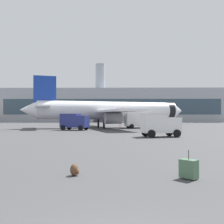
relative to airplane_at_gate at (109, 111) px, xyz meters
name	(u,v)px	position (x,y,z in m)	size (l,w,h in m)	color
airplane_at_gate	(109,111)	(0.00, 0.00, 0.00)	(35.02, 31.97, 10.50)	white
service_truck	(74,121)	(-5.89, -9.38, -2.05)	(5.24, 3.70, 2.90)	navy
fuel_truck	(140,120)	(6.28, -2.55, -1.88)	(6.37, 3.72, 3.20)	white
cargo_van	(160,125)	(6.65, -24.10, -2.21)	(4.73, 3.12, 2.60)	white
safety_cone_near	(179,127)	(13.55, -5.51, -3.33)	(0.44, 0.44, 0.66)	#F2590C
safety_cone_mid	(171,130)	(9.57, -16.57, -3.25)	(0.44, 0.44, 0.82)	#F2590C
safety_cone_far	(120,124)	(2.55, 11.29, -3.29)	(0.44, 0.44, 0.74)	#F2590C
safety_cone_outer	(171,130)	(9.98, -14.32, -3.32)	(0.44, 0.44, 0.69)	#F2590C
rolling_suitcase	(189,169)	(4.21, -44.12, -3.27)	(0.73, 0.74, 1.10)	#476B4C
traveller_backpack	(75,170)	(-0.25, -43.66, -3.42)	(0.36, 0.40, 0.48)	brown
terminal_building	(112,106)	(-0.41, 62.21, 3.78)	(97.11, 18.42, 26.65)	#9EA3AD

